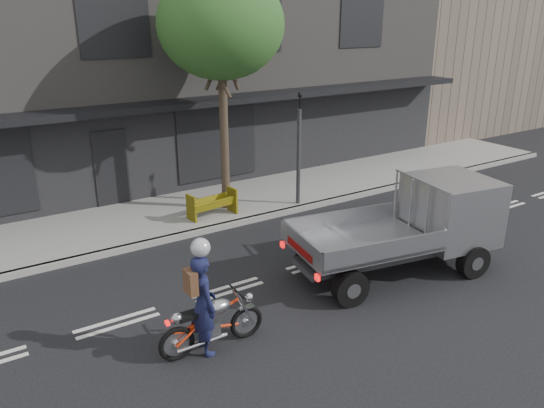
{
  "coord_description": "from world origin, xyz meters",
  "views": [
    {
      "loc": [
        -4.62,
        -8.98,
        5.6
      ],
      "look_at": [
        1.44,
        0.5,
        1.53
      ],
      "focal_mm": 35.0,
      "sensor_mm": 36.0,
      "label": 1
    }
  ],
  "objects": [
    {
      "name": "rider",
      "position": [
        -1.35,
        -1.69,
        0.92
      ],
      "size": [
        0.46,
        0.69,
        1.84
      ],
      "primitive_type": "imported",
      "rotation": [
        0.0,
        0.0,
        1.53
      ],
      "color": "#16193E",
      "rests_on": "ground"
    },
    {
      "name": "flatbed_ute",
      "position": [
        4.58,
        -1.5,
        1.24
      ],
      "size": [
        4.93,
        2.64,
        2.17
      ],
      "rotation": [
        0.0,
        0.0,
        -0.17
      ],
      "color": "black",
      "rests_on": "ground"
    },
    {
      "name": "motorcycle",
      "position": [
        -1.2,
        -1.69,
        0.52
      ],
      "size": [
        1.98,
        0.58,
        1.02
      ],
      "rotation": [
        0.0,
        0.0,
        -0.04
      ],
      "color": "black",
      "rests_on": "ground"
    },
    {
      "name": "traffic_light_pole",
      "position": [
        4.2,
        3.35,
        1.65
      ],
      "size": [
        0.12,
        0.12,
        3.5
      ],
      "color": "#2D2D30",
      "rests_on": "ground"
    },
    {
      "name": "construction_barrier",
      "position": [
        1.53,
        3.55,
        0.54
      ],
      "size": [
        1.44,
        0.72,
        0.77
      ],
      "primitive_type": null,
      "rotation": [
        0.0,
        0.0,
        0.13
      ],
      "color": "yellow",
      "rests_on": "sidewalk"
    },
    {
      "name": "ground",
      "position": [
        0.0,
        0.0,
        0.0
      ],
      "size": [
        80.0,
        80.0,
        0.0
      ],
      "primitive_type": "plane",
      "color": "black",
      "rests_on": "ground"
    },
    {
      "name": "building_neighbour",
      "position": [
        20.0,
        11.3,
        5.0
      ],
      "size": [
        14.0,
        10.0,
        10.0
      ],
      "primitive_type": "cube",
      "color": "brown",
      "rests_on": "ground"
    },
    {
      "name": "building_main",
      "position": [
        0.0,
        11.3,
        4.0
      ],
      "size": [
        26.0,
        10.0,
        8.0
      ],
      "primitive_type": "cube",
      "color": "slate",
      "rests_on": "ground"
    },
    {
      "name": "kerb",
      "position": [
        0.0,
        3.1,
        0.07
      ],
      "size": [
        32.0,
        0.2,
        0.15
      ],
      "primitive_type": "cube",
      "color": "gray",
      "rests_on": "ground"
    },
    {
      "name": "street_tree",
      "position": [
        2.2,
        4.2,
        5.28
      ],
      "size": [
        3.4,
        3.4,
        6.74
      ],
      "color": "#382B21",
      "rests_on": "ground"
    },
    {
      "name": "sidewalk",
      "position": [
        0.0,
        4.7,
        0.07
      ],
      "size": [
        32.0,
        3.2,
        0.15
      ],
      "primitive_type": "cube",
      "color": "gray",
      "rests_on": "ground"
    }
  ]
}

